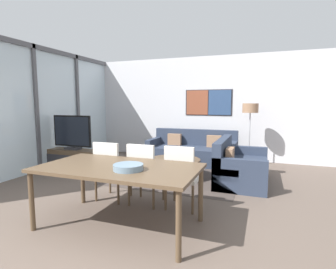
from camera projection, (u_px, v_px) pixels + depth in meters
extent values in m
cube|color=silver|center=(200.00, 108.00, 7.31)|extent=(7.12, 0.06, 2.80)
cube|color=#2D2D33|center=(208.00, 103.00, 7.17)|extent=(1.28, 0.01, 0.71)
cube|color=brown|center=(197.00, 103.00, 7.27)|extent=(0.60, 0.02, 0.67)
cube|color=navy|center=(220.00, 103.00, 7.06)|extent=(0.60, 0.02, 0.67)
cube|color=silver|center=(35.00, 109.00, 5.78)|extent=(0.02, 5.51, 2.80)
cube|color=#515156|center=(33.00, 46.00, 5.61)|extent=(0.07, 5.51, 0.10)
cube|color=#515156|center=(36.00, 109.00, 5.77)|extent=(0.07, 0.08, 2.80)
cube|color=#515156|center=(78.00, 108.00, 7.06)|extent=(0.07, 0.08, 2.80)
cube|color=#473D38|center=(174.00, 177.00, 5.41)|extent=(2.59, 1.93, 0.01)
cube|color=brown|center=(73.00, 159.00, 6.14)|extent=(1.39, 0.40, 0.46)
cube|color=#2D2D33|center=(67.00, 161.00, 5.94)|extent=(1.28, 0.01, 0.25)
cube|color=#2D2D33|center=(73.00, 148.00, 6.11)|extent=(0.36, 0.20, 0.05)
cube|color=#2D2D33|center=(73.00, 146.00, 6.10)|extent=(0.06, 0.03, 0.08)
cube|color=black|center=(72.00, 131.00, 6.06)|extent=(1.01, 0.04, 0.72)
cube|color=black|center=(72.00, 131.00, 6.04)|extent=(0.94, 0.01, 0.65)
cube|color=#2D384C|center=(192.00, 155.00, 6.68)|extent=(2.20, 0.92, 0.42)
cube|color=#2D384C|center=(195.00, 145.00, 7.01)|extent=(2.20, 0.16, 0.84)
cube|color=#2D384C|center=(154.00, 149.00, 7.02)|extent=(0.14, 0.92, 0.60)
cube|color=#2D384C|center=(233.00, 155.00, 6.32)|extent=(0.14, 0.92, 0.60)
cube|color=#9E7556|center=(175.00, 139.00, 7.00)|extent=(0.36, 0.12, 0.30)
cube|color=#9E7556|center=(214.00, 141.00, 6.64)|extent=(0.36, 0.12, 0.30)
cube|color=#2D384C|center=(242.00, 172.00, 5.09)|extent=(0.92, 1.54, 0.42)
cube|color=#2D384C|center=(223.00, 160.00, 5.19)|extent=(0.16, 1.54, 0.84)
cube|color=#2D384C|center=(239.00, 176.00, 4.42)|extent=(0.92, 0.14, 0.60)
cube|color=#2D384C|center=(245.00, 160.00, 5.73)|extent=(0.92, 0.14, 0.60)
cube|color=#9E7556|center=(230.00, 156.00, 4.79)|extent=(0.12, 0.36, 0.30)
cylinder|color=brown|center=(174.00, 177.00, 5.41)|extent=(0.48, 0.48, 0.03)
cylinder|color=brown|center=(174.00, 169.00, 5.39)|extent=(0.19, 0.19, 0.35)
cylinder|color=brown|center=(174.00, 160.00, 5.37)|extent=(1.07, 1.07, 0.04)
cube|color=brown|center=(119.00, 168.00, 3.22)|extent=(1.97, 1.06, 0.04)
cylinder|color=brown|center=(32.00, 201.00, 3.14)|extent=(0.06, 0.06, 0.72)
cylinder|color=brown|center=(179.00, 226.00, 2.51)|extent=(0.06, 0.06, 0.72)
cylinder|color=brown|center=(83.00, 180.00, 4.02)|extent=(0.06, 0.06, 0.72)
cylinder|color=brown|center=(201.00, 194.00, 3.39)|extent=(0.06, 0.06, 0.72)
cube|color=beige|center=(114.00, 171.00, 4.19)|extent=(0.46, 0.46, 0.06)
cube|color=beige|center=(106.00, 158.00, 3.97)|extent=(0.42, 0.05, 0.46)
cylinder|color=brown|center=(96.00, 188.00, 4.10)|extent=(0.04, 0.04, 0.42)
cylinder|color=brown|center=(118.00, 191.00, 3.96)|extent=(0.04, 0.04, 0.42)
cylinder|color=brown|center=(110.00, 181.00, 4.47)|extent=(0.04, 0.04, 0.42)
cylinder|color=brown|center=(131.00, 184.00, 4.34)|extent=(0.04, 0.04, 0.42)
cube|color=beige|center=(147.00, 175.00, 4.01)|extent=(0.46, 0.46, 0.06)
cube|color=beige|center=(140.00, 161.00, 3.78)|extent=(0.42, 0.05, 0.46)
cylinder|color=brown|center=(129.00, 192.00, 3.91)|extent=(0.04, 0.04, 0.42)
cylinder|color=brown|center=(154.00, 195.00, 3.78)|extent=(0.04, 0.04, 0.42)
cylinder|color=brown|center=(141.00, 184.00, 4.29)|extent=(0.04, 0.04, 0.42)
cylinder|color=brown|center=(163.00, 187.00, 4.15)|extent=(0.04, 0.04, 0.42)
cube|color=beige|center=(183.00, 178.00, 3.84)|extent=(0.46, 0.46, 0.06)
cube|color=beige|center=(179.00, 163.00, 3.62)|extent=(0.42, 0.05, 0.46)
cylinder|color=brown|center=(166.00, 196.00, 3.75)|extent=(0.04, 0.04, 0.42)
cylinder|color=brown|center=(193.00, 200.00, 3.61)|extent=(0.04, 0.04, 0.42)
cylinder|color=brown|center=(175.00, 188.00, 4.12)|extent=(0.04, 0.04, 0.42)
cylinder|color=brown|center=(199.00, 191.00, 3.99)|extent=(0.04, 0.04, 0.42)
cylinder|color=slate|center=(128.00, 167.00, 3.02)|extent=(0.35, 0.35, 0.07)
torus|color=slate|center=(128.00, 165.00, 3.02)|extent=(0.35, 0.35, 0.02)
cylinder|color=#2D2D33|center=(248.00, 166.00, 6.37)|extent=(0.28, 0.28, 0.02)
cylinder|color=#B7B7BC|center=(249.00, 139.00, 6.29)|extent=(0.03, 0.03, 1.28)
cylinder|color=#9E7556|center=(250.00, 108.00, 6.20)|extent=(0.37, 0.37, 0.22)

